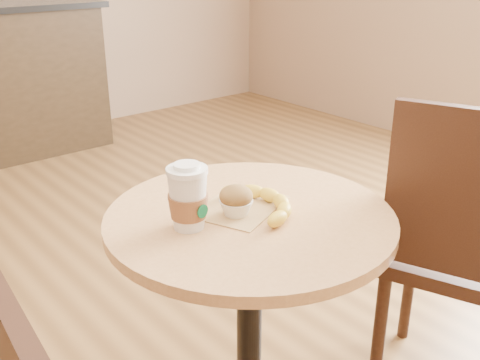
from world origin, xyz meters
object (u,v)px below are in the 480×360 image
at_px(coffee_cup, 188,199).
at_px(muffin, 236,201).
at_px(cafe_table, 250,281).
at_px(chair_right, 464,250).
at_px(banana, 262,201).

relative_size(coffee_cup, muffin, 1.89).
height_order(cafe_table, muffin, muffin).
bearing_deg(muffin, coffee_cup, 170.35).
distance_m(cafe_table, muffin, 0.25).
relative_size(chair_right, banana, 3.78).
relative_size(coffee_cup, banana, 0.61).
bearing_deg(banana, chair_right, -15.78).
relative_size(muffin, banana, 0.33).
xyz_separation_m(cafe_table, chair_right, (0.59, -0.29, 0.01)).
distance_m(chair_right, banana, 0.65).
distance_m(muffin, banana, 0.08).
distance_m(cafe_table, chair_right, 0.65).
height_order(coffee_cup, muffin, coffee_cup).
bearing_deg(banana, coffee_cup, -177.54).
height_order(muffin, banana, muffin).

